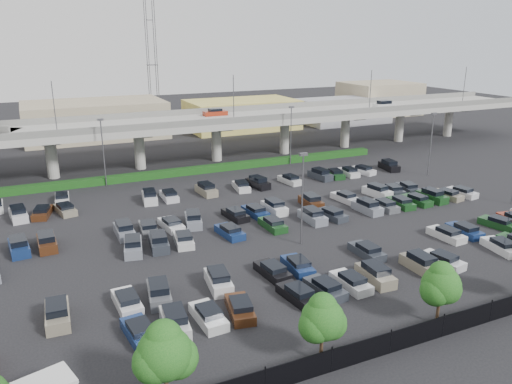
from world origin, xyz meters
The scene contains 9 objects.
ground centered at (0.00, 0.00, 0.00)m, with size 280.00×280.00×0.00m, color black.
overpass centered at (-0.18, 32.00, 6.97)m, with size 150.00×13.00×15.80m.
hedge centered at (0.00, 25.00, 0.55)m, with size 66.00×1.60×1.10m, color #143A10.
fence centered at (-0.05, -28.00, 0.90)m, with size 70.00×0.10×2.00m.
tree_row centered at (0.70, -26.53, 3.52)m, with size 65.07×3.66×5.94m.
parked_cars centered at (0.56, -2.82, 0.62)m, with size 62.99×41.59×1.67m.
light_poles centered at (-4.13, 2.00, 6.24)m, with size 66.90×48.38×10.30m.
distant_buildings centered at (12.38, 61.81, 3.74)m, with size 138.00×24.00×9.00m.
comm_tower centered at (4.00, 74.00, 15.61)m, with size 2.40×2.40×30.00m.
Camera 1 is at (-25.71, -52.06, 22.01)m, focal length 35.00 mm.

